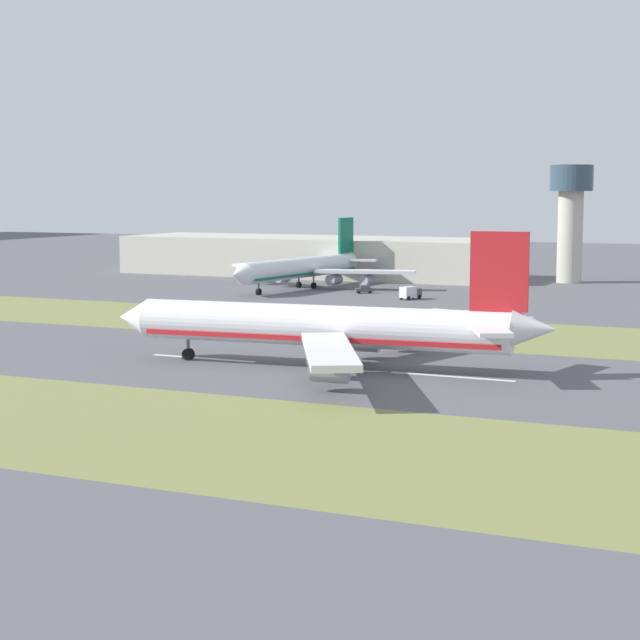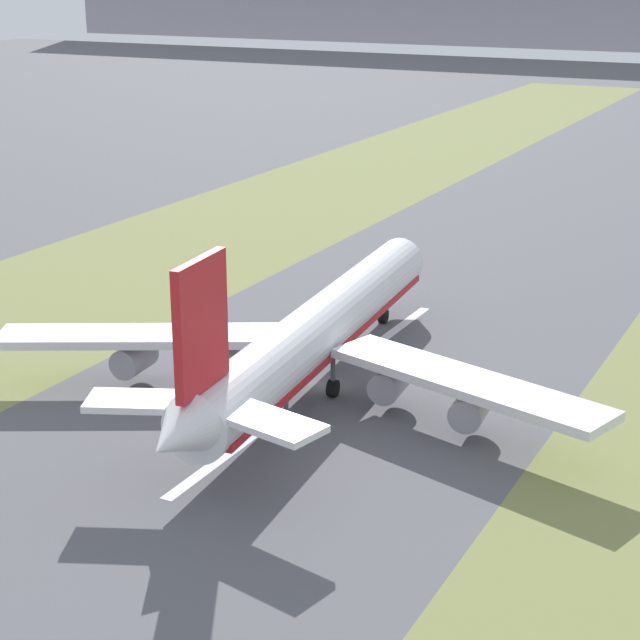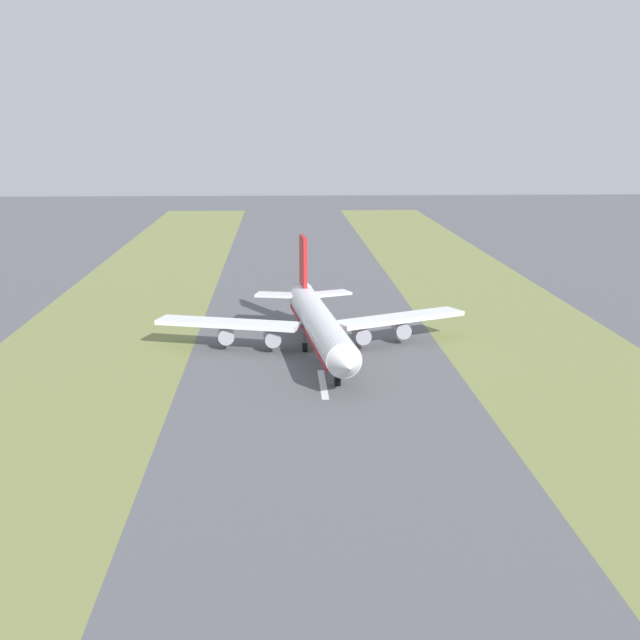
{
  "view_description": "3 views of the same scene",
  "coord_description": "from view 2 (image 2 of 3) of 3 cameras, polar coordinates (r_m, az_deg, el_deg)",
  "views": [
    {
      "loc": [
        -141.16,
        -63.44,
        25.63
      ],
      "look_at": [
        -0.41,
        0.3,
        7.0
      ],
      "focal_mm": 60.0,
      "sensor_mm": 36.0,
      "label": 1
    },
    {
      "loc": [
        47.35,
        -93.36,
        42.25
      ],
      "look_at": [
        -0.41,
        0.3,
        7.0
      ],
      "focal_mm": 60.0,
      "sensor_mm": 36.0,
      "label": 2
    },
    {
      "loc": [
        7.32,
        168.49,
        44.0
      ],
      "look_at": [
        -0.41,
        0.3,
        7.0
      ],
      "focal_mm": 50.0,
      "sensor_mm": 36.0,
      "label": 3
    }
  ],
  "objects": [
    {
      "name": "ground_plane",
      "position": [
        112.88,
        0.12,
        -3.44
      ],
      "size": [
        800.0,
        800.0,
        0.0
      ],
      "primitive_type": "plane",
      "color": "#56565B"
    },
    {
      "name": "centreline_dash_mid",
      "position": [
        97.22,
        -5.19,
        -7.3
      ],
      "size": [
        1.2,
        18.0,
        0.01
      ],
      "primitive_type": "cube",
      "color": "silver",
      "rests_on": "ground"
    },
    {
      "name": "centreline_dash_far",
      "position": [
        130.17,
        4.16,
        -0.45
      ],
      "size": [
        1.2,
        18.0,
        0.01
      ],
      "primitive_type": "cube",
      "color": "silver",
      "rests_on": "ground"
    },
    {
      "name": "airplane_main_jet",
      "position": [
        109.53,
        -0.37,
        -0.78
      ],
      "size": [
        63.84,
        67.22,
        20.2
      ],
      "color": "white",
      "rests_on": "ground"
    }
  ]
}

